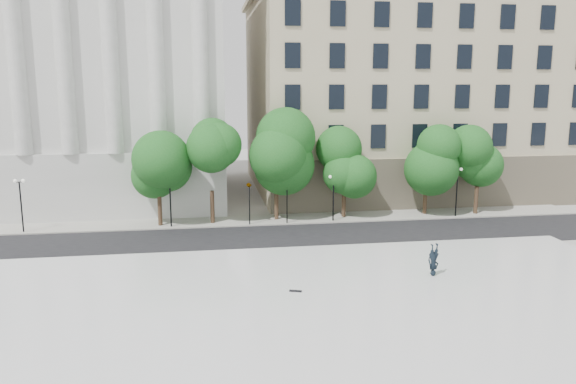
% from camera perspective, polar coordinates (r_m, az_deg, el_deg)
% --- Properties ---
extents(ground, '(160.00, 160.00, 0.00)m').
position_cam_1_polar(ground, '(26.94, 0.82, -15.05)').
color(ground, '#A9A69F').
rests_on(ground, ground).
extents(plaza, '(44.00, 22.00, 0.45)m').
position_cam_1_polar(plaza, '(29.55, -0.16, -12.14)').
color(plaza, silver).
rests_on(plaza, ground).
extents(street, '(60.00, 8.00, 0.02)m').
position_cam_1_polar(street, '(43.71, -3.09, -4.78)').
color(street, black).
rests_on(street, ground).
extents(far_sidewalk, '(60.00, 4.00, 0.12)m').
position_cam_1_polar(far_sidewalk, '(49.48, -3.78, -2.88)').
color(far_sidewalk, '#ABA99D').
rests_on(far_sidewalk, ground).
extents(building_west, '(31.50, 27.65, 25.60)m').
position_cam_1_polar(building_west, '(63.82, -20.82, 11.14)').
color(building_west, silver).
rests_on(building_west, ground).
extents(building_east, '(36.00, 26.15, 23.00)m').
position_cam_1_polar(building_east, '(67.26, 12.44, 10.05)').
color(building_east, '#B7AC8C').
rests_on(building_east, ground).
extents(traffic_light_west, '(1.03, 1.82, 4.23)m').
position_cam_1_polar(traffic_light_west, '(47.05, -3.96, 0.97)').
color(traffic_light_west, black).
rests_on(traffic_light_west, ground).
extents(traffic_light_east, '(0.50, 1.64, 4.15)m').
position_cam_1_polar(traffic_light_east, '(47.43, -0.10, 0.97)').
color(traffic_light_east, black).
rests_on(traffic_light_east, ground).
extents(person_lying, '(1.07, 2.08, 0.54)m').
position_cam_1_polar(person_lying, '(35.24, 14.53, -7.79)').
color(person_lying, black).
rests_on(person_lying, plaza).
extents(skateboard, '(0.72, 0.39, 0.07)m').
position_cam_1_polar(skateboard, '(31.67, 0.77, -10.02)').
color(skateboard, black).
rests_on(skateboard, plaza).
extents(street_trees, '(32.39, 5.17, 8.11)m').
position_cam_1_polar(street_trees, '(48.87, 2.25, 3.13)').
color(street_trees, '#382619').
rests_on(street_trees, ground).
extents(lamp_posts, '(37.77, 0.28, 4.53)m').
position_cam_1_polar(lamp_posts, '(47.50, -3.63, 0.18)').
color(lamp_posts, black).
rests_on(lamp_posts, ground).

